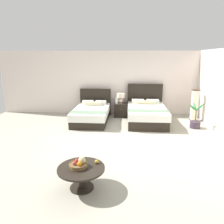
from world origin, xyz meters
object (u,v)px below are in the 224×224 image
(bed_near_corner, at_px, (146,113))
(floor_lamp_corner, at_px, (195,105))
(table_lamp, at_px, (121,97))
(loose_apple, at_px, (97,162))
(nightstand, at_px, (121,110))
(vase, at_px, (117,101))
(fruit_bowl, at_px, (79,164))
(coffee_table, at_px, (81,172))
(potted_palm, at_px, (195,122))
(bed_near_window, at_px, (92,114))

(bed_near_corner, distance_m, floor_lamp_corner, 1.87)
(table_lamp, relative_size, loose_apple, 5.53)
(nightstand, relative_size, vase, 2.71)
(loose_apple, bearing_deg, fruit_bowl, -153.74)
(fruit_bowl, distance_m, floor_lamp_corner, 5.71)
(vase, relative_size, coffee_table, 0.24)
(bed_near_corner, bearing_deg, potted_palm, -21.65)
(fruit_bowl, bearing_deg, coffee_table, -25.07)
(loose_apple, bearing_deg, bed_near_window, 99.78)
(vase, xyz_separation_m, floor_lamp_corner, (2.93, -0.33, -0.07))
(vase, bearing_deg, table_lamp, 21.21)
(nightstand, xyz_separation_m, potted_palm, (2.54, -1.31, -0.06))
(floor_lamp_corner, distance_m, potted_palm, 1.04)
(coffee_table, relative_size, potted_palm, 0.98)
(table_lamp, xyz_separation_m, fruit_bowl, (-0.67, -4.94, -0.33))
(vase, distance_m, loose_apple, 4.74)
(table_lamp, bearing_deg, fruit_bowl, -97.67)
(nightstand, distance_m, potted_palm, 2.86)
(floor_lamp_corner, xyz_separation_m, potted_palm, (-0.24, -0.94, -0.37))
(loose_apple, distance_m, floor_lamp_corner, 5.41)
(bed_near_corner, bearing_deg, table_lamp, 143.65)
(vase, bearing_deg, fruit_bowl, -95.98)
(vase, distance_m, potted_palm, 3.01)
(bed_near_corner, xyz_separation_m, coffee_table, (-1.58, -4.26, -0.01))
(coffee_table, relative_size, loose_apple, 11.71)
(bed_near_window, bearing_deg, vase, 35.30)
(bed_near_corner, xyz_separation_m, floor_lamp_corner, (1.82, 0.31, 0.26))
(fruit_bowl, distance_m, loose_apple, 0.34)
(nightstand, height_order, loose_apple, nightstand)
(bed_near_corner, bearing_deg, vase, 149.90)
(vase, bearing_deg, coffee_table, -95.47)
(bed_near_corner, distance_m, coffee_table, 4.54)
(bed_near_window, relative_size, fruit_bowl, 6.41)
(potted_palm, bearing_deg, floor_lamp_corner, 75.72)
(vase, distance_m, coffee_table, 4.94)
(nightstand, distance_m, floor_lamp_corner, 2.82)
(nightstand, relative_size, loose_apple, 7.56)
(nightstand, height_order, vase, vase)
(bed_near_corner, relative_size, potted_palm, 2.54)
(bed_near_window, distance_m, loose_apple, 4.15)
(nightstand, relative_size, coffee_table, 0.65)
(bed_near_window, xyz_separation_m, bed_near_corner, (2.03, 0.00, 0.04))
(bed_near_window, height_order, vase, bed_near_window)
(bed_near_window, bearing_deg, potted_palm, -9.84)
(table_lamp, distance_m, potted_palm, 2.93)
(vase, height_order, fruit_bowl, vase)
(nightstand, xyz_separation_m, loose_apple, (-0.36, -4.78, 0.17))
(floor_lamp_corner, bearing_deg, bed_near_window, -175.35)
(table_lamp, xyz_separation_m, loose_apple, (-0.36, -4.80, -0.35))
(bed_near_corner, height_order, floor_lamp_corner, bed_near_corner)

